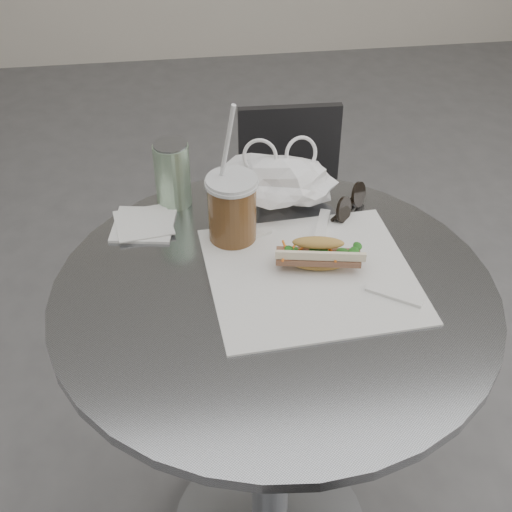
{
  "coord_description": "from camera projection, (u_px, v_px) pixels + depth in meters",
  "views": [
    {
      "loc": [
        -0.15,
        -0.7,
        1.53
      ],
      "look_at": [
        -0.03,
        0.23,
        0.79
      ],
      "focal_mm": 50.0,
      "sensor_mm": 36.0,
      "label": 1
    }
  ],
  "objects": [
    {
      "name": "drink_can",
      "position": [
        172.0,
        174.0,
        1.38
      ],
      "size": [
        0.07,
        0.07,
        0.13
      ],
      "color": "#538E53",
      "rests_on": "cafe_table"
    },
    {
      "name": "iced_coffee",
      "position": [
        232.0,
        208.0,
        1.28
      ],
      "size": [
        0.1,
        0.1,
        0.28
      ],
      "color": "brown",
      "rests_on": "cafe_table"
    },
    {
      "name": "chair_far",
      "position": [
        293.0,
        247.0,
        2.02
      ],
      "size": [
        0.36,
        0.36,
        0.68
      ],
      "rotation": [
        0.0,
        0.0,
        3.11
      ],
      "color": "#2C2C2F",
      "rests_on": "ground"
    },
    {
      "name": "napkin_stack",
      "position": [
        144.0,
        224.0,
        1.35
      ],
      "size": [
        0.13,
        0.13,
        0.01
      ],
      "color": "white",
      "rests_on": "cafe_table"
    },
    {
      "name": "sunglasses",
      "position": [
        350.0,
        204.0,
        1.38
      ],
      "size": [
        0.09,
        0.1,
        0.05
      ],
      "rotation": [
        0.0,
        0.0,
        0.86
      ],
      "color": "black",
      "rests_on": "cafe_table"
    },
    {
      "name": "plastic_bag",
      "position": [
        281.0,
        183.0,
        1.38
      ],
      "size": [
        0.2,
        0.16,
        0.1
      ],
      "primitive_type": null,
      "rotation": [
        0.0,
        0.0,
        -0.03
      ],
      "color": "white",
      "rests_on": "cafe_table"
    },
    {
      "name": "sandwich_paper",
      "position": [
        311.0,
        274.0,
        1.24
      ],
      "size": [
        0.37,
        0.35,
        0.0
      ],
      "primitive_type": "cube",
      "rotation": [
        0.0,
        0.0,
        0.07
      ],
      "color": "white",
      "rests_on": "cafe_table"
    },
    {
      "name": "cafe_table",
      "position": [
        272.0,
        398.0,
        1.37
      ],
      "size": [
        0.76,
        0.76,
        0.74
      ],
      "color": "slate",
      "rests_on": "ground"
    },
    {
      "name": "banh_mi",
      "position": [
        318.0,
        254.0,
        1.23
      ],
      "size": [
        0.19,
        0.1,
        0.06
      ],
      "rotation": [
        0.0,
        0.0,
        -0.18
      ],
      "color": "tan",
      "rests_on": "sandwich_paper"
    }
  ]
}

